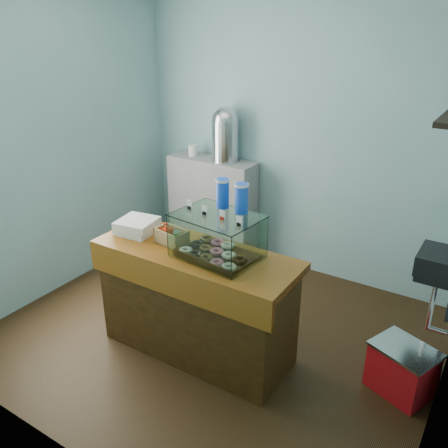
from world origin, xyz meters
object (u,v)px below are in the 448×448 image
Objects in this scene: counter at (196,302)px; coffee_urn at (225,133)px; display_case at (220,233)px; red_cooler at (402,370)px.

coffee_urn is (-0.74, 1.59, 0.94)m from counter.
coffee_urn is (-0.92, 1.54, 0.32)m from display_case.
red_cooler is (1.51, 0.41, -0.27)m from counter.
counter is 3.07× the size of red_cooler.
counter is 2.51× the size of display_case.
counter is at bearing -158.57° from display_case.
display_case reaches higher than counter.
coffee_urn is 1.10× the size of red_cooler.
coffee_urn reaches higher than counter.
display_case is 1.63m from red_cooler.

